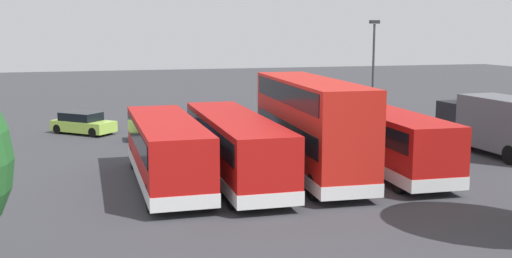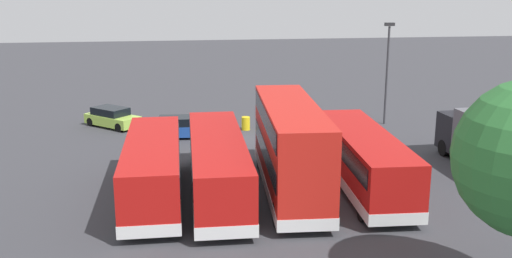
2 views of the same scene
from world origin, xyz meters
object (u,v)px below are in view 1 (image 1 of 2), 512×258
Objects in this scene: bus_single_deck_third at (235,145)px; lamp_post_tall at (373,64)px; bus_single_deck_near_end at (383,138)px; bus_single_deck_fourth at (166,150)px; box_truck_blue at (496,123)px; car_small_green at (83,123)px; car_hatchback_silver at (165,128)px; waste_bin_yellow at (232,126)px; bus_double_decker_second at (310,125)px.

lamp_post_tall is at bearing -135.74° from bus_single_deck_third.
bus_single_deck_near_end is 1.49× the size of lamp_post_tall.
box_truck_blue is (-18.55, -2.03, 0.09)m from bus_single_deck_fourth.
box_truck_blue reaches higher than car_small_green.
box_truck_blue is at bearing 150.65° from car_hatchback_silver.
lamp_post_tall is at bearing 174.39° from car_small_green.
box_truck_blue reaches higher than waste_bin_yellow.
lamp_post_tall is (-15.18, -1.73, 3.72)m from car_hatchback_silver.
car_small_green is 9.87m from waste_bin_yellow.
bus_single_deck_near_end reaches higher than car_small_green.
car_small_green is at bearing -56.51° from bus_double_decker_second.
car_small_green is at bearing -66.59° from bus_single_deck_third.
bus_double_decker_second is at bearing 0.99° from bus_single_deck_near_end.
car_small_green is at bearing -31.16° from box_truck_blue.
bus_double_decker_second is 6.79m from bus_single_deck_fourth.
lamp_post_tall is at bearing -141.37° from bus_single_deck_fourth.
car_hatchback_silver is (5.22, -11.65, -1.75)m from bus_double_decker_second.
bus_single_deck_third reaches higher than car_hatchback_silver.
lamp_post_tall is (-13.55, -13.20, 2.80)m from bus_single_deck_third.
lamp_post_tall reaches higher than bus_double_decker_second.
bus_double_decker_second reaches higher than bus_single_deck_near_end.
bus_double_decker_second reaches higher than box_truck_blue.
lamp_post_tall is at bearing -126.64° from bus_double_decker_second.
box_truck_blue is 11.78m from lamp_post_tall.
bus_single_deck_fourth is (6.74, -0.05, -0.83)m from bus_double_decker_second.
bus_single_deck_third reaches higher than car_small_green.
bus_single_deck_third is at bearing -0.92° from bus_single_deck_near_end.
bus_single_deck_third is 11.62m from car_hatchback_silver.
car_hatchback_silver is (1.63, -11.47, -0.92)m from bus_single_deck_third.
waste_bin_yellow is at bearing -41.47° from box_truck_blue.
bus_single_deck_near_end is at bearing 108.76° from waste_bin_yellow.
box_truck_blue reaches higher than bus_single_deck_fourth.
bus_single_deck_third is 16.56m from car_small_green.
bus_single_deck_third is at bearing -177.49° from bus_single_deck_fourth.
car_small_green is 20.55m from lamp_post_tall.
bus_single_deck_near_end reaches higher than waste_bin_yellow.
box_truck_blue is at bearing 99.34° from lamp_post_tall.
bus_double_decker_second is at bearing 179.60° from bus_single_deck_fourth.
bus_single_deck_fourth is 15.72m from car_small_green.
box_truck_blue is 16.58m from waste_bin_yellow.
car_hatchback_silver is 15.72m from lamp_post_tall.
bus_double_decker_second is at bearing 177.05° from bus_single_deck_third.
bus_single_deck_third is 2.76× the size of car_small_green.
car_small_green is (10.16, -15.36, -1.75)m from bus_double_decker_second.
bus_single_deck_near_end is 11.78× the size of waste_bin_yellow.
bus_single_deck_near_end is at bearing 127.98° from car_hatchback_silver.
car_small_green is at bearing -5.61° from lamp_post_tall.
bus_double_decker_second is at bearing 9.95° from box_truck_blue.
bus_double_decker_second is at bearing 114.14° from car_hatchback_silver.
bus_double_decker_second is 0.94× the size of bus_single_deck_third.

